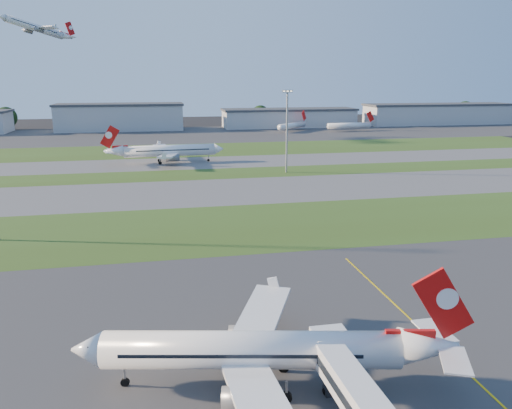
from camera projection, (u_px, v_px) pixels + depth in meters
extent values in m
plane|color=black|center=(404.00, 358.00, 53.90)|extent=(700.00, 700.00, 0.00)
cube|color=#333335|center=(404.00, 358.00, 53.90)|extent=(300.00, 70.00, 0.01)
cube|color=#344918|center=(284.00, 224.00, 103.32)|extent=(300.00, 34.00, 0.01)
cube|color=#515154|center=(254.00, 190.00, 134.69)|extent=(300.00, 32.00, 0.01)
cube|color=#344918|center=(239.00, 173.00, 158.45)|extent=(300.00, 18.00, 0.01)
cube|color=#515154|center=(229.00, 162.00, 179.36)|extent=(300.00, 26.00, 0.01)
cube|color=#344918|center=(218.00, 149.00, 210.72)|extent=(300.00, 40.00, 0.01)
cube|color=#333335|center=(204.00, 134.00, 267.75)|extent=(400.00, 80.00, 0.01)
cube|color=gold|center=(446.00, 353.00, 54.85)|extent=(0.25, 60.00, 0.02)
cube|color=white|center=(330.00, 346.00, 48.65)|extent=(3.40, 3.00, 3.00)
cylinder|color=gray|center=(336.00, 379.00, 47.43)|extent=(0.70, 0.70, 3.20)
cube|color=black|center=(335.00, 390.00, 47.74)|extent=(2.20, 1.20, 0.70)
cylinder|color=white|center=(251.00, 350.00, 47.99)|extent=(28.69, 9.15, 3.61)
cube|color=#B50D0B|center=(443.00, 304.00, 46.77)|extent=(6.12, 1.54, 7.20)
cube|color=white|center=(262.00, 404.00, 40.73)|extent=(4.94, 14.45, 1.47)
cube|color=white|center=(260.00, 317.00, 55.48)|extent=(9.97, 14.73, 1.47)
cylinder|color=slate|center=(245.00, 399.00, 43.02)|extent=(4.35, 2.93, 2.19)
cylinder|color=slate|center=(247.00, 335.00, 53.71)|extent=(4.35, 2.93, 2.19)
cylinder|color=white|center=(170.00, 151.00, 176.13)|extent=(31.78, 5.37, 4.01)
cube|color=#B50D0B|center=(110.00, 137.00, 170.20)|extent=(6.85, 0.67, 7.98)
cube|color=white|center=(165.00, 149.00, 183.96)|extent=(9.04, 16.51, 1.63)
cube|color=white|center=(168.00, 156.00, 168.08)|extent=(7.81, 16.44, 1.63)
cylinder|color=slate|center=(170.00, 153.00, 182.43)|extent=(4.53, 2.61, 2.43)
cylinder|color=slate|center=(173.00, 158.00, 170.91)|extent=(4.53, 2.61, 2.43)
cylinder|color=white|center=(35.00, 27.00, 239.17)|extent=(24.09, 20.47, 3.56)
cube|color=#B50D0B|center=(68.00, 20.00, 251.27)|extent=(4.93, 4.08, 7.09)
cube|color=white|center=(45.00, 28.00, 235.34)|extent=(13.77, 11.83, 1.45)
cube|color=white|center=(29.00, 30.00, 244.63)|extent=(9.77, 14.52, 1.45)
cylinder|color=slate|center=(40.00, 30.00, 235.83)|extent=(4.42, 4.15, 2.16)
cylinder|color=slate|center=(29.00, 31.00, 242.56)|extent=(4.42, 4.15, 2.16)
cylinder|color=white|center=(292.00, 126.00, 280.90)|extent=(21.09, 20.19, 3.20)
cube|color=#B50D0B|center=(304.00, 116.00, 289.99)|extent=(3.97, 3.77, 6.16)
cylinder|color=white|center=(349.00, 126.00, 281.49)|extent=(26.17, 5.31, 3.20)
cube|color=#B50D0B|center=(370.00, 116.00, 283.76)|extent=(5.18, 0.72, 6.16)
cylinder|color=gray|center=(287.00, 133.00, 156.30)|extent=(0.60, 0.60, 25.00)
cube|color=gray|center=(287.00, 91.00, 153.11)|extent=(3.20, 0.50, 0.80)
cube|color=#FFF2CC|center=(287.00, 91.00, 153.11)|extent=(2.80, 0.70, 0.35)
cube|color=#A2A6AA|center=(121.00, 118.00, 286.03)|extent=(70.00, 22.00, 14.00)
cube|color=#383A3F|center=(120.00, 104.00, 284.15)|extent=(71.40, 23.00, 1.20)
cube|color=#A2A6AA|center=(289.00, 119.00, 305.43)|extent=(80.00, 22.00, 10.00)
cube|color=#383A3F|center=(289.00, 109.00, 304.04)|extent=(81.60, 23.00, 1.20)
cube|color=#A2A6AA|center=(438.00, 115.00, 324.08)|extent=(95.00, 22.00, 12.00)
cube|color=#383A3F|center=(439.00, 104.00, 322.46)|extent=(96.90, 23.00, 1.20)
cylinder|color=black|center=(7.00, 126.00, 289.18)|extent=(1.00, 1.00, 4.40)
sphere|color=black|center=(6.00, 117.00, 287.96)|extent=(12.10, 12.10, 12.10)
cylinder|color=black|center=(165.00, 125.00, 302.49)|extent=(1.00, 1.00, 3.60)
sphere|color=black|center=(164.00, 118.00, 301.49)|extent=(9.90, 9.90, 9.90)
cylinder|color=black|center=(260.00, 122.00, 316.61)|extent=(1.00, 1.00, 4.20)
sphere|color=black|center=(260.00, 114.00, 315.45)|extent=(11.55, 11.55, 11.55)
cylinder|color=black|center=(372.00, 121.00, 328.94)|extent=(1.00, 1.00, 3.80)
sphere|color=black|center=(372.00, 114.00, 327.88)|extent=(10.45, 10.45, 10.45)
cylinder|color=black|center=(464.00, 118.00, 345.88)|extent=(1.00, 1.00, 4.60)
sphere|color=black|center=(465.00, 110.00, 344.60)|extent=(12.65, 12.65, 12.65)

